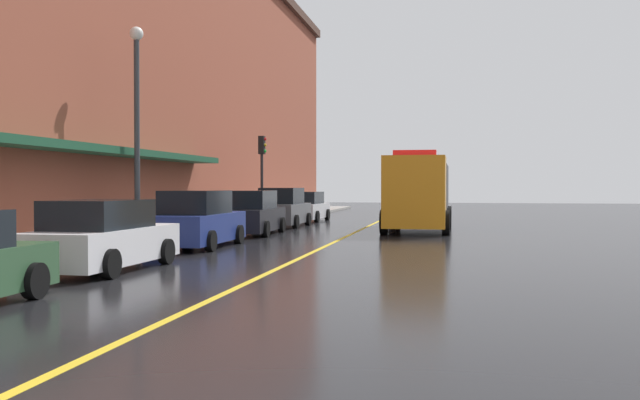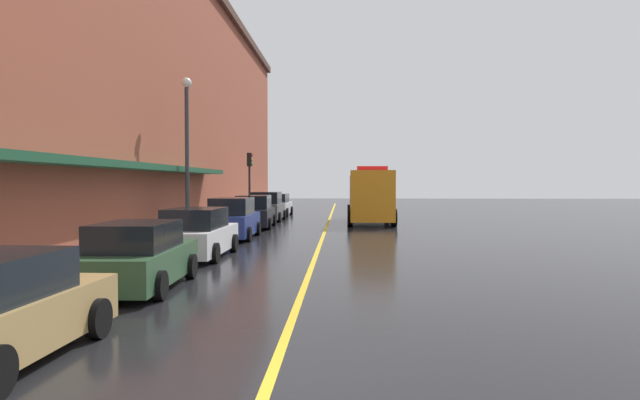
{
  "view_description": "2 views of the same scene",
  "coord_description": "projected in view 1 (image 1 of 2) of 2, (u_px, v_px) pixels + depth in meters",
  "views": [
    {
      "loc": [
        4.11,
        -3.15,
        1.96
      ],
      "look_at": [
        0.83,
        14.24,
        1.62
      ],
      "focal_mm": 39.85,
      "sensor_mm": 36.0,
      "label": 1
    },
    {
      "loc": [
        0.93,
        -6.57,
        2.5
      ],
      "look_at": [
        -0.51,
        28.76,
        1.39
      ],
      "focal_mm": 31.94,
      "sensor_mm": 36.0,
      "label": 2
    }
  ],
  "objects": [
    {
      "name": "brick_building_left",
      "position": [
        31.0,
        53.0,
        29.81
      ],
      "size": [
        13.16,
        64.0,
        15.11
      ],
      "color": "brown",
      "rests_on": "ground"
    },
    {
      "name": "traffic_light_near",
      "position": [
        262.0,
        162.0,
        35.28
      ],
      "size": [
        0.38,
        0.36,
        4.3
      ],
      "color": "#232326",
      "rests_on": "sidewalk_left"
    },
    {
      "name": "parked_car_2",
      "position": [
        103.0,
        237.0,
        16.5
      ],
      "size": [
        2.1,
        4.68,
        1.64
      ],
      "rotation": [
        0.0,
        0.0,
        1.56
      ],
      "color": "silver",
      "rests_on": "ground"
    },
    {
      "name": "utility_truck",
      "position": [
        419.0,
        194.0,
        31.45
      ],
      "size": [
        2.82,
        8.63,
        3.4
      ],
      "rotation": [
        0.0,
        0.0,
        -1.58
      ],
      "color": "orange",
      "rests_on": "ground"
    },
    {
      "name": "lane_center_stripe",
      "position": [
        350.0,
        235.0,
        28.45
      ],
      "size": [
        0.16,
        70.0,
        0.01
      ],
      "primitive_type": "cube",
      "color": "gold",
      "rests_on": "ground"
    },
    {
      "name": "ground_plane",
      "position": [
        350.0,
        235.0,
        28.45
      ],
      "size": [
        112.0,
        112.0,
        0.0
      ],
      "primitive_type": "plane",
      "color": "black"
    },
    {
      "name": "parked_car_6",
      "position": [
        305.0,
        207.0,
        39.57
      ],
      "size": [
        2.19,
        4.69,
        1.65
      ],
      "rotation": [
        0.0,
        0.0,
        1.55
      ],
      "color": "silver",
      "rests_on": "ground"
    },
    {
      "name": "parked_car_5",
      "position": [
        283.0,
        209.0,
        34.13
      ],
      "size": [
        2.17,
        4.22,
        1.88
      ],
      "rotation": [
        0.0,
        0.0,
        1.55
      ],
      "color": "#595B60",
      "rests_on": "ground"
    },
    {
      "name": "parked_car_3",
      "position": [
        198.0,
        221.0,
        22.75
      ],
      "size": [
        2.08,
        4.76,
        1.82
      ],
      "rotation": [
        0.0,
        0.0,
        1.58
      ],
      "color": "navy",
      "rests_on": "ground"
    },
    {
      "name": "street_lamp_left",
      "position": [
        137.0,
        111.0,
        22.85
      ],
      "size": [
        0.44,
        0.44,
        6.94
      ],
      "color": "#33383D",
      "rests_on": "sidewalk_left"
    },
    {
      "name": "sidewalk_left",
      "position": [
        203.0,
        231.0,
        29.6
      ],
      "size": [
        2.4,
        70.0,
        0.15
      ],
      "primitive_type": "cube",
      "color": "gray",
      "rests_on": "ground"
    },
    {
      "name": "parked_car_4",
      "position": [
        251.0,
        214.0,
        28.64
      ],
      "size": [
        2.24,
        4.88,
        1.78
      ],
      "rotation": [
        0.0,
        0.0,
        1.61
      ],
      "color": "black",
      "rests_on": "ground"
    },
    {
      "name": "parking_meter_1",
      "position": [
        116.0,
        218.0,
        20.22
      ],
      "size": [
        0.14,
        0.18,
        1.33
      ],
      "color": "#4C4C51",
      "rests_on": "sidewalk_left"
    },
    {
      "name": "parking_meter_0",
      "position": [
        222.0,
        208.0,
        29.47
      ],
      "size": [
        0.14,
        0.18,
        1.33
      ],
      "color": "#4C4C51",
      "rests_on": "sidewalk_left"
    }
  ]
}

